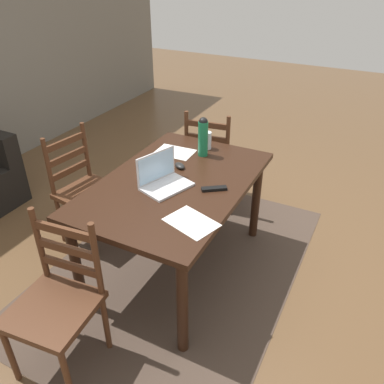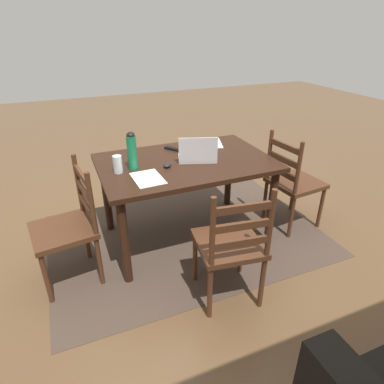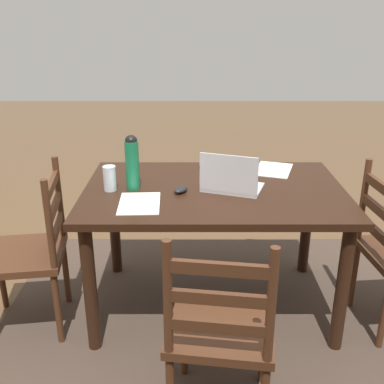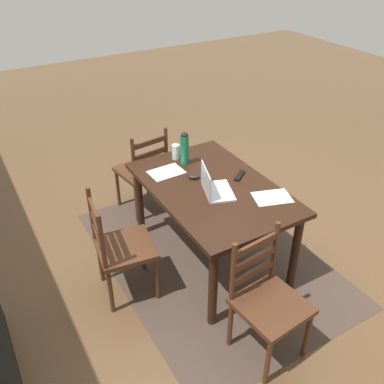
# 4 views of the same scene
# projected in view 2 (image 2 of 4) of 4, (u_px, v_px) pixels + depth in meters

# --- Properties ---
(ground_plane) EXTENTS (14.00, 14.00, 0.00)m
(ground_plane) POSITION_uv_depth(u_px,v_px,m) (186.00, 235.00, 3.17)
(ground_plane) COLOR brown
(area_rug) EXTENTS (2.49, 1.74, 0.01)m
(area_rug) POSITION_uv_depth(u_px,v_px,m) (186.00, 235.00, 3.17)
(area_rug) COLOR #47382D
(area_rug) RESTS_ON ground
(dining_table) EXTENTS (1.46, 0.95, 0.77)m
(dining_table) POSITION_uv_depth(u_px,v_px,m) (186.00, 171.00, 2.86)
(dining_table) COLOR black
(dining_table) RESTS_ON ground
(chair_right_far) EXTENTS (0.50, 0.50, 0.95)m
(chair_right_far) POSITION_uv_depth(u_px,v_px,m) (68.00, 228.00, 2.45)
(chair_right_far) COLOR #4C2B19
(chair_right_far) RESTS_ON ground
(chair_left_far) EXTENTS (0.48, 0.48, 0.95)m
(chair_left_far) POSITION_uv_depth(u_px,v_px,m) (293.00, 182.00, 3.14)
(chair_left_far) COLOR #4C2B19
(chair_left_far) RESTS_ON ground
(chair_far_head) EXTENTS (0.50, 0.50, 0.95)m
(chair_far_head) POSITION_uv_depth(u_px,v_px,m) (231.00, 246.00, 2.26)
(chair_far_head) COLOR #4C2B19
(chair_far_head) RESTS_ON ground
(laptop) EXTENTS (0.37, 0.31, 0.23)m
(laptop) POSITION_uv_depth(u_px,v_px,m) (198.00, 155.00, 2.77)
(laptop) COLOR silver
(laptop) RESTS_ON dining_table
(water_bottle) EXTENTS (0.08, 0.08, 0.31)m
(water_bottle) POSITION_uv_depth(u_px,v_px,m) (132.00, 150.00, 2.58)
(water_bottle) COLOR #197247
(water_bottle) RESTS_ON dining_table
(drinking_glass) EXTENTS (0.07, 0.07, 0.14)m
(drinking_glass) POSITION_uv_depth(u_px,v_px,m) (118.00, 164.00, 2.56)
(drinking_glass) COLOR silver
(drinking_glass) RESTS_ON dining_table
(computer_mouse) EXTENTS (0.10, 0.12, 0.03)m
(computer_mouse) POSITION_uv_depth(u_px,v_px,m) (167.00, 165.00, 2.68)
(computer_mouse) COLOR black
(computer_mouse) RESTS_ON dining_table
(tv_remote) EXTENTS (0.13, 0.16, 0.02)m
(tv_remote) POSITION_uv_depth(u_px,v_px,m) (173.00, 149.00, 3.04)
(tv_remote) COLOR black
(tv_remote) RESTS_ON dining_table
(paper_stack_left) EXTENTS (0.22, 0.30, 0.00)m
(paper_stack_left) POSITION_uv_depth(u_px,v_px,m) (148.00, 178.00, 2.49)
(paper_stack_left) COLOR white
(paper_stack_left) RESTS_ON dining_table
(paper_stack_right) EXTENTS (0.29, 0.35, 0.00)m
(paper_stack_right) POSITION_uv_depth(u_px,v_px,m) (210.00, 143.00, 3.20)
(paper_stack_right) COLOR white
(paper_stack_right) RESTS_ON dining_table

